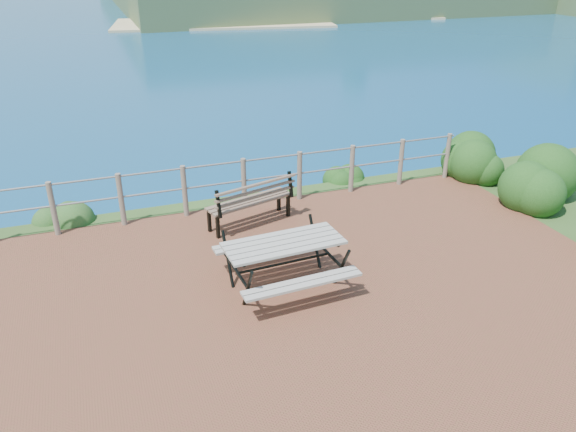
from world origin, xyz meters
name	(u,v)px	position (x,y,z in m)	size (l,w,h in m)	color
ground	(307,298)	(0.00, 0.00, 0.00)	(10.00, 7.00, 0.12)	brown
safety_railing	(244,181)	(0.00, 3.35, 0.57)	(9.40, 0.10, 1.00)	#6B5B4C
picnic_table	(284,259)	(-0.21, 0.42, 0.47)	(1.78, 1.51, 0.74)	gray
park_bench	(249,194)	(-0.11, 2.60, 0.61)	(1.69, 0.85, 0.92)	brown
shrub_right_front	(535,202)	(5.57, 1.63, 0.00)	(1.39, 1.39, 1.97)	#1A4013
shrub_right_edge	(472,177)	(5.21, 3.20, 0.00)	(1.13, 1.13, 1.61)	#1A4013
shrub_lip_west	(59,220)	(-3.44, 3.98, 0.00)	(0.88, 0.88, 0.66)	#1F5421
shrub_lip_east	(346,179)	(2.51, 4.02, 0.00)	(0.80, 0.80, 0.55)	#1A4013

